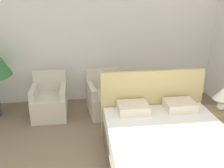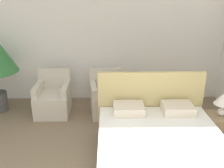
% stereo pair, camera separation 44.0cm
% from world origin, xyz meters
% --- Properties ---
extents(wall_back, '(10.00, 0.06, 2.90)m').
position_xyz_m(wall_back, '(0.00, 3.79, 1.45)').
color(wall_back, white).
rests_on(wall_back, ground_plane).
extents(bed, '(1.71, 2.16, 1.12)m').
position_xyz_m(bed, '(0.87, 1.20, 0.29)').
color(bed, brown).
rests_on(bed, ground_plane).
extents(armchair_near_window_left, '(0.65, 0.70, 0.84)m').
position_xyz_m(armchair_near_window_left, '(-0.91, 3.03, 0.28)').
color(armchair_near_window_left, beige).
rests_on(armchair_near_window_left, ground_plane).
extents(armchair_near_window_right, '(0.73, 0.77, 0.84)m').
position_xyz_m(armchair_near_window_right, '(0.17, 3.03, 0.28)').
color(armchair_near_window_right, beige).
rests_on(armchair_near_window_right, ground_plane).
extents(nightstand, '(0.44, 0.41, 0.48)m').
position_xyz_m(nightstand, '(1.98, 1.94, 0.24)').
color(nightstand, '#937A56').
rests_on(nightstand, ground_plane).
extents(table_lamp, '(0.29, 0.29, 0.39)m').
position_xyz_m(table_lamp, '(1.95, 1.95, 0.75)').
color(table_lamp, white).
rests_on(table_lamp, nightstand).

